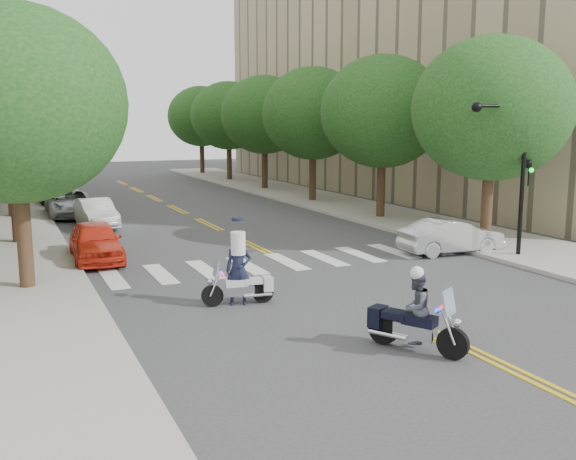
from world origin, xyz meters
TOP-DOWN VIEW (x-y plane):
  - ground at (0.00, 0.00)m, footprint 140.00×140.00m
  - sidewalk_right at (9.50, 22.00)m, footprint 5.00×60.00m
  - building_right at (26.00, 26.00)m, footprint 26.00×44.00m
  - tree_l_0 at (-8.80, 6.00)m, footprint 6.40×6.40m
  - tree_l_1 at (-8.80, 14.00)m, footprint 6.40×6.40m
  - tree_l_2 at (-8.80, 22.00)m, footprint 6.40×6.40m
  - tree_l_3 at (-8.80, 30.00)m, footprint 6.40×6.40m
  - tree_l_4 at (-8.80, 38.00)m, footprint 6.40×6.40m
  - tree_l_5 at (-8.80, 46.00)m, footprint 6.40×6.40m
  - tree_r_0 at (8.80, 6.00)m, footprint 6.40×6.40m
  - tree_r_1 at (8.80, 14.00)m, footprint 6.40×6.40m
  - tree_r_2 at (8.80, 22.00)m, footprint 6.40×6.40m
  - tree_r_3 at (8.80, 30.00)m, footprint 6.40×6.40m
  - tree_r_4 at (8.80, 38.00)m, footprint 6.40×6.40m
  - tree_r_5 at (8.80, 46.00)m, footprint 6.40×6.40m
  - traffic_signal_pole at (7.72, 3.50)m, footprint 2.82×0.42m
  - motorcycle_police at (-1.20, -3.05)m, footprint 1.40×2.19m
  - motorcycle_parked at (-3.32, 1.98)m, footprint 2.05×0.63m
  - officer_standing at (-3.48, 2.00)m, footprint 0.82×0.64m
  - convertible at (6.46, 5.26)m, footprint 4.19×1.74m
  - parked_car_a at (-6.30, 9.50)m, footprint 1.87×4.35m
  - parked_car_b at (-5.20, 17.33)m, footprint 1.71×4.25m
  - parked_car_c at (-5.95, 21.71)m, footprint 2.43×5.21m
  - parked_car_d at (-6.30, 27.26)m, footprint 2.32×4.89m
  - parked_car_e at (-6.30, 32.32)m, footprint 1.68×3.52m

SIDE VIEW (x-z plane):
  - ground at x=0.00m, z-range 0.00..0.00m
  - sidewalk_right at x=9.50m, z-range 0.00..0.15m
  - motorcycle_parked at x=-3.32m, z-range -0.20..1.12m
  - parked_car_e at x=-6.30m, z-range 0.00..1.16m
  - convertible at x=6.46m, z-range 0.00..1.35m
  - parked_car_b at x=-5.20m, z-range 0.00..1.37m
  - parked_car_d at x=-6.30m, z-range 0.00..1.38m
  - parked_car_c at x=-5.95m, z-range 0.00..1.44m
  - parked_car_a at x=-6.30m, z-range 0.00..1.46m
  - motorcycle_police at x=-1.20m, z-range -0.11..1.83m
  - officer_standing at x=-3.48m, z-range 0.00..1.98m
  - traffic_signal_pole at x=7.72m, z-range 0.72..6.72m
  - tree_l_0 at x=-8.80m, z-range 1.33..9.78m
  - tree_l_1 at x=-8.80m, z-range 1.33..9.78m
  - tree_l_2 at x=-8.80m, z-range 1.33..9.78m
  - tree_l_3 at x=-8.80m, z-range 1.33..9.78m
  - tree_l_4 at x=-8.80m, z-range 1.33..9.78m
  - tree_l_5 at x=-8.80m, z-range 1.33..9.78m
  - tree_r_0 at x=8.80m, z-range 1.33..9.78m
  - tree_r_1 at x=8.80m, z-range 1.33..9.78m
  - tree_r_2 at x=8.80m, z-range 1.33..9.78m
  - tree_r_3 at x=8.80m, z-range 1.33..9.78m
  - tree_r_4 at x=8.80m, z-range 1.33..9.78m
  - tree_r_5 at x=8.80m, z-range 1.33..9.78m
  - building_right at x=26.00m, z-range 0.00..22.00m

